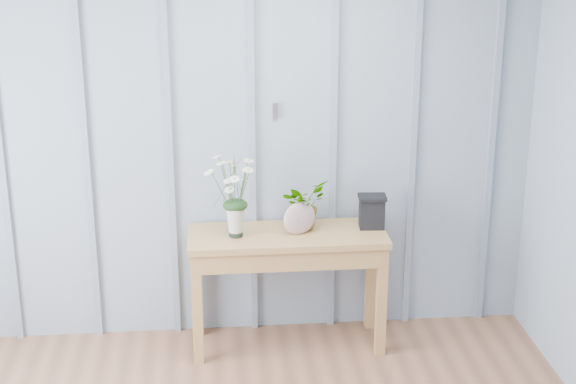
{
  "coord_description": "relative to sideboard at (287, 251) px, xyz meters",
  "views": [
    {
      "loc": [
        -0.02,
        -2.93,
        2.72
      ],
      "look_at": [
        0.44,
        1.94,
        1.03
      ],
      "focal_mm": 55.0,
      "sensor_mm": 36.0,
      "label": 1
    }
  ],
  "objects": [
    {
      "name": "room_shell",
      "position": [
        -0.44,
        -1.08,
        1.35
      ],
      "size": [
        4.0,
        4.5,
        2.5
      ],
      "color": "#8B9BAD",
      "rests_on": "ground"
    },
    {
      "name": "felt_disc_vessel",
      "position": [
        0.07,
        -0.03,
        0.22
      ],
      "size": [
        0.21,
        0.11,
        0.2
      ],
      "primitive_type": "ellipsoid",
      "rotation": [
        0.0,
        0.0,
        0.29
      ],
      "color": "#885069",
      "rests_on": "sideboard"
    },
    {
      "name": "carved_box",
      "position": [
        0.52,
        0.05,
        0.22
      ],
      "size": [
        0.18,
        0.14,
        0.21
      ],
      "color": "black",
      "rests_on": "sideboard"
    },
    {
      "name": "spider_plant",
      "position": [
        0.11,
        0.08,
        0.27
      ],
      "size": [
        0.36,
        0.36,
        0.3
      ],
      "primitive_type": "imported",
      "rotation": [
        0.0,
        0.0,
        0.75
      ],
      "color": "#153214",
      "rests_on": "sideboard"
    },
    {
      "name": "sideboard",
      "position": [
        0.0,
        0.0,
        0.0
      ],
      "size": [
        1.2,
        0.45,
        0.75
      ],
      "color": "#A67B44",
      "rests_on": "ground"
    },
    {
      "name": "daisy_vase",
      "position": [
        -0.31,
        -0.02,
        0.44
      ],
      "size": [
        0.36,
        0.28,
        0.52
      ],
      "color": "black",
      "rests_on": "sideboard"
    }
  ]
}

